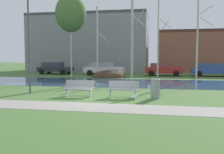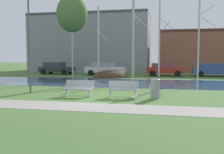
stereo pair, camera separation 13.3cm
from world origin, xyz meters
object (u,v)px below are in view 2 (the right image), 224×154
Objects in this scene: parked_hatch_third_red at (165,69)px; bench_left at (79,88)px; bench_right at (123,89)px; trash_bin at (155,88)px; seagull at (134,97)px; parked_wagon_fourth_blue at (214,69)px; parked_van_nearest_dark at (56,68)px; parked_sedan_second_white at (105,69)px; streetlamp at (29,27)px.

bench_left is at bearing -106.45° from parked_hatch_third_red.
trash_bin is (1.65, 0.05, 0.05)m from bench_right.
bench_left is 3.90× the size of seagull.
parked_van_nearest_dark is at bearing 179.33° from parked_wagon_fourth_blue.
parked_sedan_second_white is at bearing 106.41° from bench_right.
parked_hatch_third_red is (6.72, 0.39, -0.02)m from parked_sedan_second_white.
parked_sedan_second_white is at bearing -7.51° from parked_van_nearest_dark.
parked_sedan_second_white is at bearing 85.82° from streetlamp.
streetlamp reaches higher than trash_bin.
parked_hatch_third_red is (13.10, -0.45, -0.01)m from parked_van_nearest_dark.
parked_van_nearest_dark is 0.90× the size of parked_sedan_second_white.
bench_left is 3.13m from seagull.
trash_bin is at bearing -109.93° from parked_wagon_fourth_blue.
parked_hatch_third_red reaches higher than bench_right.
streetlamp is 1.39× the size of parked_van_nearest_dark.
trash_bin is 0.22× the size of parked_sedan_second_white.
bench_right is at bearing 0.00° from bench_left.
parked_hatch_third_red is at bearing -1.98° from parked_van_nearest_dark.
streetlamp is (-5.60, 0.49, 3.38)m from bench_right.
seagull is 7.33m from streetlamp.
bench_right is 1.58× the size of trash_bin.
parked_wagon_fourth_blue reaches higher than bench_left.
bench_left is 0.38× the size of parked_van_nearest_dark.
trash_bin is 0.25× the size of parked_hatch_third_red.
seagull is at bearing -8.94° from bench_left.
trash_bin is at bearing -3.48° from streetlamp.
trash_bin is 0.17× the size of streetlamp.
bench_left is 0.27× the size of streetlamp.
bench_left is 1.58× the size of trash_bin.
streetlamp is at bearing 171.12° from bench_left.
streetlamp is at bearing -71.33° from parked_van_nearest_dark.
parked_van_nearest_dark is at bearing 127.91° from trash_bin.
seagull is at bearing -71.94° from parked_sedan_second_white.
seagull is (0.64, -0.48, -0.34)m from bench_right.
parked_sedan_second_white is (-2.08, 15.32, 0.31)m from bench_left.
bench_right is 0.34× the size of parked_sedan_second_white.
parked_van_nearest_dark is (-5.30, 15.67, -3.09)m from streetlamp.
bench_left and bench_right have the same top height.
bench_left is at bearing -62.37° from parked_van_nearest_dark.
bench_right is 19.49m from parked_van_nearest_dark.
bench_left is at bearing -121.69° from parked_wagon_fourth_blue.
parked_wagon_fourth_blue is (5.21, 0.24, 0.00)m from parked_hatch_third_red.
trash_bin is (4.08, 0.05, 0.05)m from bench_left.
parked_wagon_fourth_blue is at bearing -0.67° from parked_van_nearest_dark.
bench_left is at bearing 171.06° from seagull.
bench_right is 17.59m from parked_wagon_fourth_blue.
parked_wagon_fourth_blue is at bearing 49.91° from streetlamp.
bench_left is 4.08m from trash_bin.
streetlamp is (-6.24, 0.98, 3.72)m from seagull.
bench_right is at bearing -5.05° from streetlamp.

